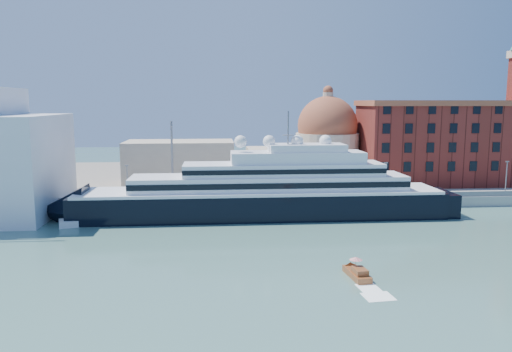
{
  "coord_description": "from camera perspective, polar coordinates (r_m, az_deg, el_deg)",
  "views": [
    {
      "loc": [
        -10.3,
        -82.55,
        24.71
      ],
      "look_at": [
        -1.83,
        18.0,
        9.78
      ],
      "focal_mm": 35.0,
      "sensor_mm": 36.0,
      "label": 1
    }
  ],
  "objects": [
    {
      "name": "quay_fence",
      "position": [
        114.58,
        0.43,
        -2.45
      ],
      "size": [
        180.0,
        0.1,
        1.2
      ],
      "primitive_type": "cube",
      "color": "slate",
      "rests_on": "quay"
    },
    {
      "name": "service_barge",
      "position": [
        107.75,
        -18.46,
        -4.88
      ],
      "size": [
        11.88,
        6.88,
        2.54
      ],
      "rotation": [
        0.0,
        0.0,
        0.3
      ],
      "color": "white",
      "rests_on": "ground"
    },
    {
      "name": "water_taxi",
      "position": [
        73.58,
        11.5,
        -10.79
      ],
      "size": [
        2.7,
        6.47,
        2.99
      ],
      "rotation": [
        0.0,
        0.0,
        0.1
      ],
      "color": "brown",
      "rests_on": "ground"
    },
    {
      "name": "church",
      "position": [
        141.93,
        1.96,
        2.83
      ],
      "size": [
        66.0,
        18.0,
        25.5
      ],
      "color": "beige",
      "rests_on": "land"
    },
    {
      "name": "lamp_posts",
      "position": [
        115.8,
        -5.95,
        0.99
      ],
      "size": [
        120.8,
        2.4,
        18.0
      ],
      "color": "slate",
      "rests_on": "quay"
    },
    {
      "name": "quay",
      "position": [
        119.33,
        0.23,
        -2.92
      ],
      "size": [
        180.0,
        10.0,
        2.5
      ],
      "primitive_type": "cube",
      "color": "gray",
      "rests_on": "ground"
    },
    {
      "name": "warehouse",
      "position": [
        148.67,
        20.02,
        3.7
      ],
      "size": [
        43.0,
        19.0,
        23.25
      ],
      "color": "maroon",
      "rests_on": "land"
    },
    {
      "name": "superyacht",
      "position": [
        107.68,
        -0.88,
        -2.34
      ],
      "size": [
        89.46,
        12.4,
        26.74
      ],
      "color": "black",
      "rests_on": "ground"
    },
    {
      "name": "land",
      "position": [
        159.66,
        -1.06,
        -0.12
      ],
      "size": [
        260.0,
        72.0,
        2.0
      ],
      "primitive_type": "cube",
      "color": "slate",
      "rests_on": "ground"
    },
    {
      "name": "ground",
      "position": [
        86.78,
        2.22,
        -8.13
      ],
      "size": [
        400.0,
        400.0,
        0.0
      ],
      "primitive_type": "plane",
      "color": "#3B665C",
      "rests_on": "ground"
    }
  ]
}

